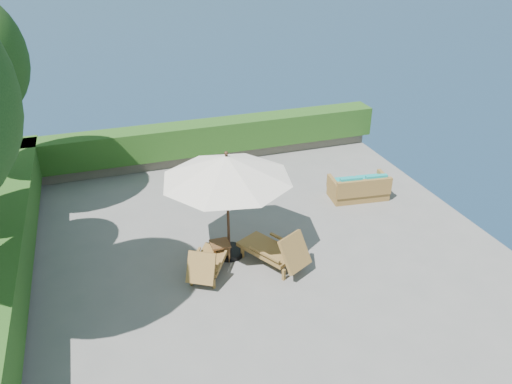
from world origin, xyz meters
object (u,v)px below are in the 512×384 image
object	(u,v)px
patio_umbrella	(227,169)
lounge_right	(276,250)
wicker_loveseat	(359,189)
lounge_left	(208,262)
side_table	(220,246)

from	to	relation	value
patio_umbrella	lounge_right	bearing A→B (deg)	-41.03
wicker_loveseat	lounge_left	bearing A→B (deg)	-150.06
lounge_left	wicker_loveseat	size ratio (longest dim) A/B	0.91
patio_umbrella	side_table	bearing A→B (deg)	-148.96
lounge_right	side_table	xyz separation A→B (m)	(-1.19, 0.65, -0.04)
lounge_left	side_table	size ratio (longest dim) A/B	3.42
side_table	lounge_right	bearing A→B (deg)	-28.62
lounge_left	wicker_loveseat	xyz separation A→B (m)	(5.11, 2.22, -0.04)
patio_umbrella	lounge_right	world-z (taller)	patio_umbrella
patio_umbrella	wicker_loveseat	distance (m)	5.09
wicker_loveseat	lounge_right	bearing A→B (deg)	-139.52
lounge_right	wicker_loveseat	world-z (taller)	lounge_right
patio_umbrella	side_table	size ratio (longest dim) A/B	7.64
lounge_right	wicker_loveseat	xyz separation A→B (m)	(3.49, 2.36, -0.10)
lounge_right	lounge_left	bearing A→B (deg)	146.93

